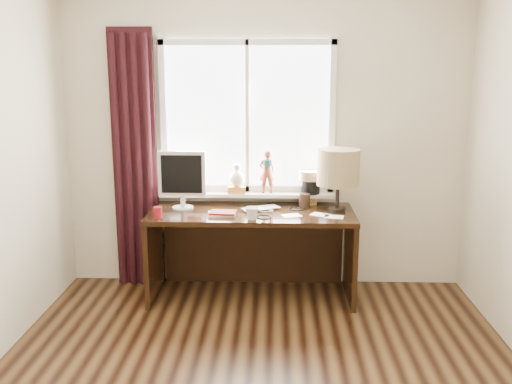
{
  "coord_description": "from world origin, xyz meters",
  "views": [
    {
      "loc": [
        0.1,
        -2.95,
        1.93
      ],
      "look_at": [
        -0.05,
        1.25,
        1.0
      ],
      "focal_mm": 40.0,
      "sensor_mm": 36.0,
      "label": 1
    }
  ],
  "objects_px": {
    "desk": "(252,236)",
    "table_lamp": "(338,168)",
    "laptop": "(261,209)",
    "mug": "(252,213)",
    "monitor": "(182,176)",
    "red_cup": "(158,212)"
  },
  "relations": [
    {
      "from": "laptop",
      "to": "mug",
      "type": "bearing_deg",
      "value": -128.49
    },
    {
      "from": "desk",
      "to": "laptop",
      "type": "bearing_deg",
      "value": -36.04
    },
    {
      "from": "mug",
      "to": "desk",
      "type": "height_order",
      "value": "mug"
    },
    {
      "from": "red_cup",
      "to": "desk",
      "type": "height_order",
      "value": "red_cup"
    },
    {
      "from": "mug",
      "to": "table_lamp",
      "type": "relative_size",
      "value": 0.2
    },
    {
      "from": "mug",
      "to": "desk",
      "type": "xyz_separation_m",
      "value": [
        -0.01,
        0.35,
        -0.3
      ]
    },
    {
      "from": "mug",
      "to": "red_cup",
      "type": "xyz_separation_m",
      "value": [
        -0.75,
        0.03,
        -0.01
      ]
    },
    {
      "from": "mug",
      "to": "table_lamp",
      "type": "xyz_separation_m",
      "value": [
        0.7,
        0.3,
        0.31
      ]
    },
    {
      "from": "table_lamp",
      "to": "laptop",
      "type": "bearing_deg",
      "value": 179.63
    },
    {
      "from": "desk",
      "to": "monitor",
      "type": "distance_m",
      "value": 0.79
    },
    {
      "from": "desk",
      "to": "table_lamp",
      "type": "bearing_deg",
      "value": -4.72
    },
    {
      "from": "desk",
      "to": "monitor",
      "type": "xyz_separation_m",
      "value": [
        -0.59,
        -0.02,
        0.52
      ]
    },
    {
      "from": "red_cup",
      "to": "table_lamp",
      "type": "distance_m",
      "value": 1.5
    },
    {
      "from": "laptop",
      "to": "red_cup",
      "type": "distance_m",
      "value": 0.85
    },
    {
      "from": "mug",
      "to": "desk",
      "type": "bearing_deg",
      "value": 92.34
    },
    {
      "from": "laptop",
      "to": "red_cup",
      "type": "xyz_separation_m",
      "value": [
        -0.81,
        -0.27,
        0.03
      ]
    },
    {
      "from": "laptop",
      "to": "mug",
      "type": "distance_m",
      "value": 0.31
    },
    {
      "from": "laptop",
      "to": "desk",
      "type": "height_order",
      "value": "laptop"
    },
    {
      "from": "red_cup",
      "to": "monitor",
      "type": "relative_size",
      "value": 0.19
    },
    {
      "from": "red_cup",
      "to": "table_lamp",
      "type": "bearing_deg",
      "value": 10.54
    },
    {
      "from": "laptop",
      "to": "red_cup",
      "type": "relative_size",
      "value": 3.49
    },
    {
      "from": "monitor",
      "to": "desk",
      "type": "bearing_deg",
      "value": 2.02
    }
  ]
}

